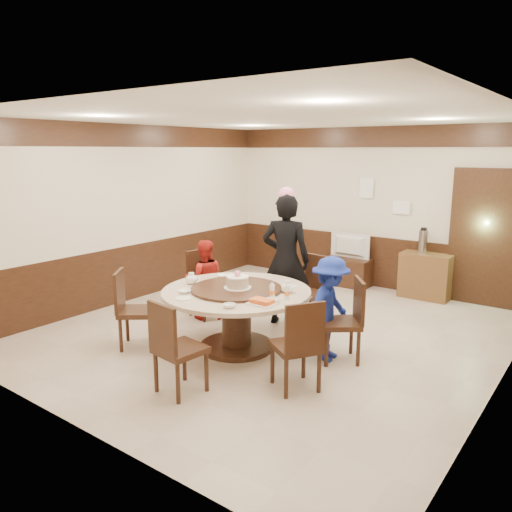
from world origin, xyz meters
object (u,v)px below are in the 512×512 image
Objects in this scene: tv_stand at (347,271)px; shrimp_platter at (262,302)px; banquet_table at (236,307)px; television at (348,246)px; side_cabinet at (425,276)px; person_standing at (286,260)px; person_blue at (330,309)px; birthday_cake at (238,282)px; person_red at (204,280)px; thermos at (423,242)px.

shrimp_platter is at bearing -77.49° from tv_stand.
television reaches higher than banquet_table.
side_cabinet is at bearing -175.86° from television.
person_standing is at bearing 98.21° from television.
person_blue is (1.10, -0.73, -0.30)m from person_standing.
person_blue reaches higher than shrimp_platter.
person_standing is 1.56m from shrimp_platter.
banquet_table is 6.01× the size of shrimp_platter.
birthday_cake reaches higher than shrimp_platter.
person_standing reaches higher than tv_stand.
tv_stand is (0.83, 2.89, -0.33)m from person_red.
side_cabinet is at bearing 1.23° from tv_stand.
shrimp_platter is 3.86m from thermos.
birthday_cake is 0.63m from shrimp_platter.
tv_stand is at bearing 94.57° from birthday_cake.
television is 1.44m from side_cabinet.
person_blue reaches higher than television.
person_standing is at bearing 159.91° from person_red.
television reaches higher than tv_stand.
person_standing reaches higher than thermos.
person_blue is 3.15m from side_cabinet.
person_red is 1.36× the size of tv_stand.
side_cabinet is at bearing 81.70° from shrimp_platter.
banquet_table is 3.52m from television.
thermos is (1.07, 3.54, 0.41)m from banquet_table.
person_red is (-1.05, -0.52, -0.34)m from person_standing.
person_blue is at bearing -67.07° from tv_stand.
television is at bearing 94.08° from banquet_table.
person_blue is 1.53× the size of side_cabinet.
tv_stand is at bearing -178.70° from thermos.
person_red is 3.02m from television.
shrimp_platter is at bearing 105.43° from television.
banquet_table is at bearing 105.50° from person_blue.
person_red reaches higher than tv_stand.
person_standing reaches higher than banquet_table.
person_red is (-1.08, 0.61, 0.04)m from banquet_table.
tv_stand is 1.49m from thermos.
person_blue is at bearing 115.84° from television.
thermos is (-0.08, 0.00, 0.56)m from side_cabinet.
shrimp_platter is at bearing -98.30° from side_cabinet.
birthday_cake is at bearing -85.43° from tv_stand.
person_standing is 2.40× the size of television.
person_blue is 3.40m from tv_stand.
person_standing reaches higher than birthday_cake.
person_red is 3.03m from tv_stand.
side_cabinet is at bearing 72.47° from birthday_cake.
person_blue reaches higher than side_cabinet.
birthday_cake is 0.39× the size of tv_stand.
person_standing is 6.11× the size of shrimp_platter.
shrimp_platter reaches higher than side_cabinet.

